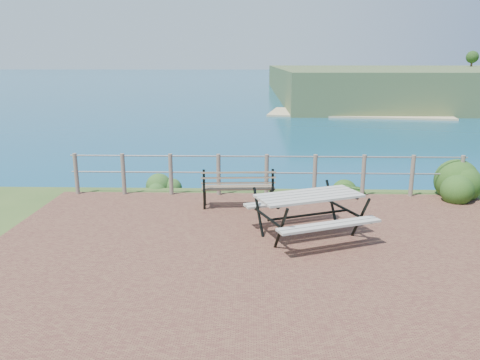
% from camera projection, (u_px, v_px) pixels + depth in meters
% --- Properties ---
extents(ground, '(10.00, 7.00, 0.12)m').
position_uv_depth(ground, '(272.00, 250.00, 8.06)').
color(ground, brown).
rests_on(ground, ground).
extents(ocean, '(1200.00, 1200.00, 0.00)m').
position_uv_depth(ocean, '(254.00, 68.00, 201.71)').
color(ocean, '#136A72').
rests_on(ocean, ground).
extents(safety_railing, '(9.40, 0.10, 1.00)m').
position_uv_depth(safety_railing, '(267.00, 173.00, 11.16)').
color(safety_railing, '#6B5B4C').
rests_on(safety_railing, ground).
extents(picnic_table, '(2.05, 1.54, 0.80)m').
position_uv_depth(picnic_table, '(309.00, 211.00, 8.54)').
color(picnic_table, '#A09C8F').
rests_on(picnic_table, ground).
extents(park_bench, '(1.62, 0.51, 0.90)m').
position_uv_depth(park_bench, '(238.00, 182.00, 10.26)').
color(park_bench, brown).
rests_on(park_bench, ground).
extents(shrub_right_edge, '(1.07, 1.07, 1.52)m').
position_uv_depth(shrub_right_edge, '(463.00, 200.00, 10.99)').
color(shrub_right_edge, '#1B4415').
rests_on(shrub_right_edge, ground).
extents(shrub_lip_west, '(0.72, 0.72, 0.44)m').
position_uv_depth(shrub_lip_west, '(166.00, 186.00, 12.15)').
color(shrub_lip_west, '#24531F').
rests_on(shrub_lip_west, ground).
extents(shrub_lip_east, '(0.66, 0.66, 0.35)m').
position_uv_depth(shrub_lip_east, '(352.00, 192.00, 11.64)').
color(shrub_lip_east, '#1B4415').
rests_on(shrub_lip_east, ground).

